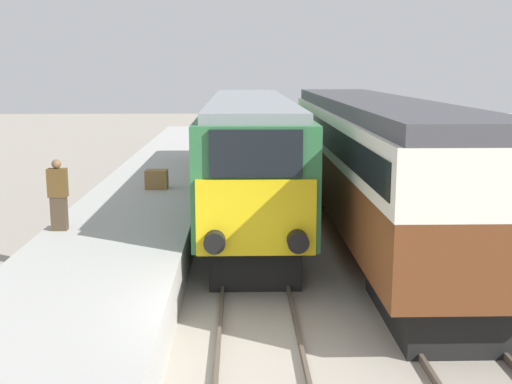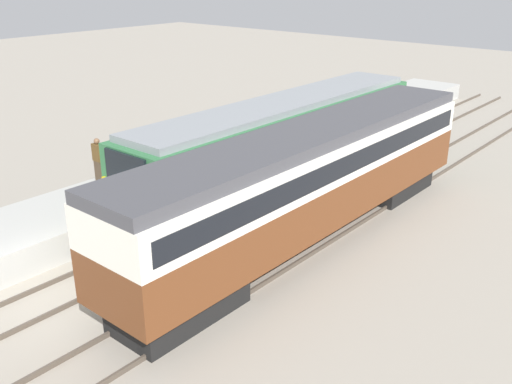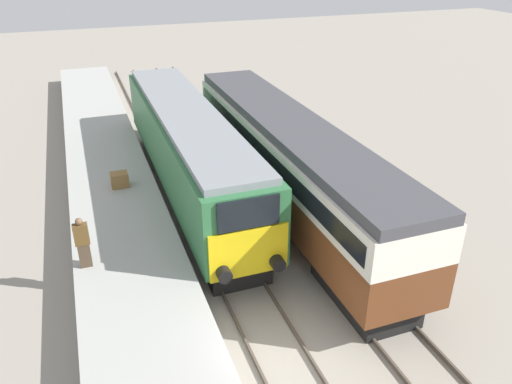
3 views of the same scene
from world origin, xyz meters
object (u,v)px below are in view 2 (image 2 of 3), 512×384
at_px(person_on_platform, 99,160).
at_px(luggage_crate, 226,150).
at_px(passenger_carriage, 311,175).
at_px(locomotive, 284,142).

distance_m(person_on_platform, luggage_crate, 5.64).
relative_size(passenger_carriage, luggage_crate, 23.34).
bearing_deg(passenger_carriage, person_on_platform, -161.47).
bearing_deg(person_on_platform, locomotive, 50.41).
bearing_deg(luggage_crate, locomotive, 4.51).
bearing_deg(locomotive, person_on_platform, -129.59).
xyz_separation_m(person_on_platform, luggage_crate, (1.63, 5.37, -0.55)).
relative_size(locomotive, luggage_crate, 22.77).
distance_m(locomotive, luggage_crate, 3.14).
distance_m(locomotive, person_on_platform, 7.28).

